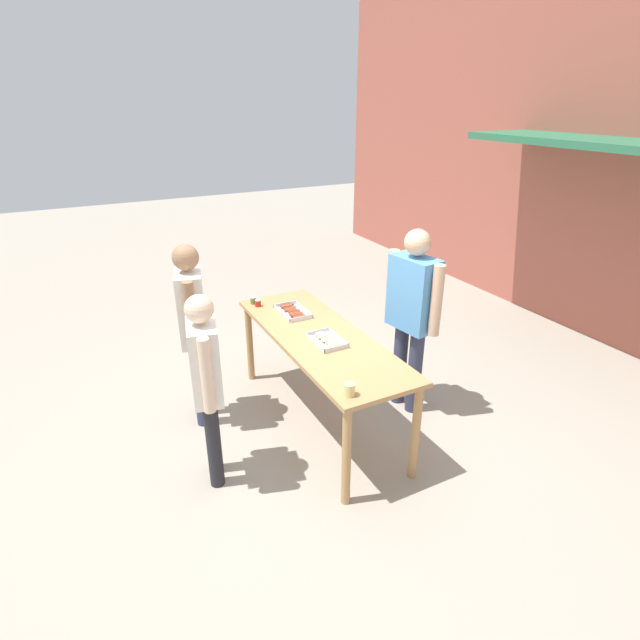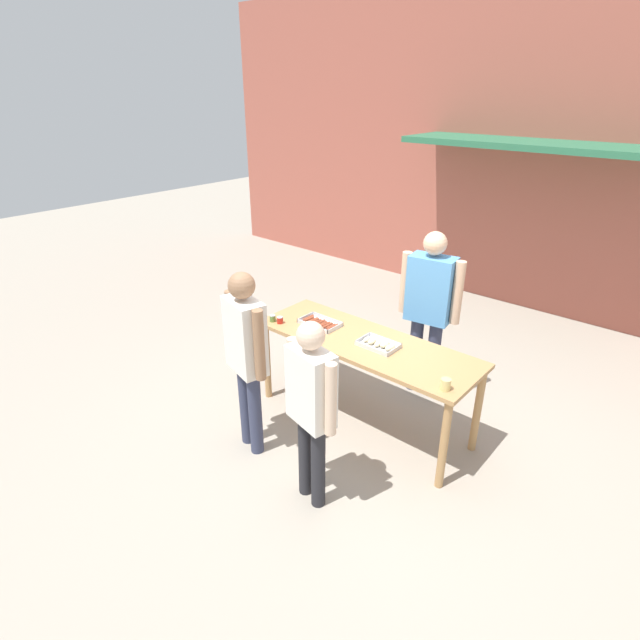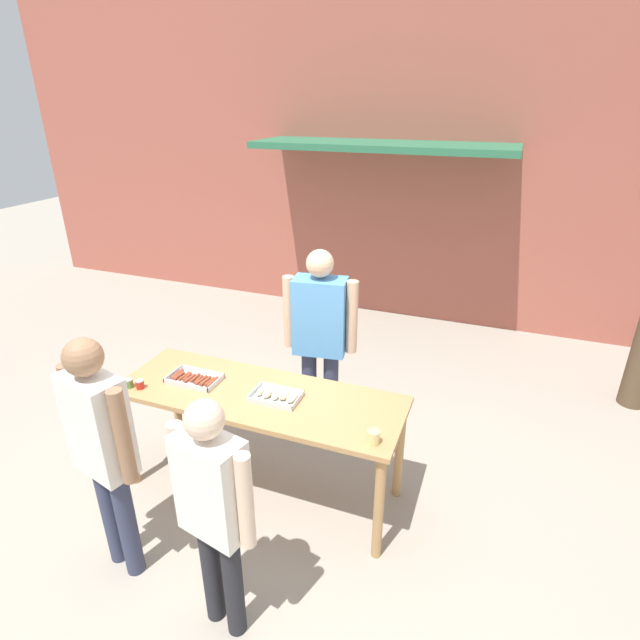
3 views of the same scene
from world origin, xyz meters
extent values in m
plane|color=#A39989|center=(0.00, 0.00, 0.00)|extent=(24.00, 24.00, 0.00)
cube|color=#A85647|center=(0.00, 4.00, 2.25)|extent=(12.00, 0.12, 4.50)
cube|color=#2D704C|center=(0.00, 3.45, 2.40)|extent=(3.20, 1.00, 0.08)
cube|color=tan|center=(0.00, 0.00, 0.89)|extent=(2.21, 0.76, 0.04)
cylinder|color=tan|center=(-1.04, -0.32, 0.44)|extent=(0.07, 0.07, 0.87)
cylinder|color=tan|center=(1.04, -0.32, 0.44)|extent=(0.07, 0.07, 0.87)
cylinder|color=tan|center=(-1.04, 0.32, 0.44)|extent=(0.07, 0.07, 0.87)
cylinder|color=tan|center=(1.04, 0.32, 0.44)|extent=(0.07, 0.07, 0.87)
cube|color=silver|center=(-0.56, -0.01, 0.92)|extent=(0.40, 0.25, 0.01)
cube|color=silver|center=(-0.56, -0.13, 0.94)|extent=(0.40, 0.01, 0.03)
cube|color=silver|center=(-0.56, 0.11, 0.94)|extent=(0.40, 0.01, 0.03)
cube|color=silver|center=(-0.76, -0.01, 0.94)|extent=(0.01, 0.25, 0.03)
cube|color=silver|center=(-0.36, -0.01, 0.94)|extent=(0.01, 0.25, 0.03)
cylinder|color=brown|center=(-0.73, 0.00, 0.93)|extent=(0.03, 0.14, 0.02)
cylinder|color=brown|center=(-0.70, -0.02, 0.93)|extent=(0.04, 0.11, 0.03)
cylinder|color=brown|center=(-0.66, -0.01, 0.93)|extent=(0.03, 0.13, 0.02)
cylinder|color=brown|center=(-0.63, -0.01, 0.93)|extent=(0.03, 0.11, 0.03)
cylinder|color=brown|center=(-0.59, -0.02, 0.93)|extent=(0.04, 0.12, 0.03)
cylinder|color=brown|center=(-0.56, 0.00, 0.93)|extent=(0.03, 0.12, 0.03)
cylinder|color=brown|center=(-0.52, -0.01, 0.93)|extent=(0.03, 0.11, 0.03)
cylinder|color=brown|center=(-0.49, -0.01, 0.93)|extent=(0.04, 0.13, 0.03)
cylinder|color=brown|center=(-0.45, -0.02, 0.93)|extent=(0.04, 0.13, 0.03)
cylinder|color=brown|center=(-0.42, -0.01, 0.93)|extent=(0.04, 0.12, 0.03)
cylinder|color=brown|center=(-0.39, -0.01, 0.93)|extent=(0.03, 0.14, 0.03)
cube|color=silver|center=(0.15, -0.01, 0.92)|extent=(0.36, 0.24, 0.01)
cube|color=silver|center=(0.15, -0.13, 0.94)|extent=(0.36, 0.01, 0.03)
cube|color=silver|center=(0.15, 0.10, 0.94)|extent=(0.36, 0.01, 0.03)
cube|color=silver|center=(-0.03, -0.01, 0.94)|extent=(0.01, 0.24, 0.03)
cube|color=silver|center=(0.33, -0.01, 0.94)|extent=(0.01, 0.24, 0.03)
ellipsoid|color=beige|center=(0.02, -0.01, 0.94)|extent=(0.06, 0.11, 0.04)
ellipsoid|color=beige|center=(0.08, -0.02, 0.94)|extent=(0.06, 0.11, 0.05)
ellipsoid|color=beige|center=(0.15, -0.02, 0.94)|extent=(0.07, 0.11, 0.04)
ellipsoid|color=beige|center=(0.21, 0.00, 0.95)|extent=(0.09, 0.12, 0.06)
ellipsoid|color=beige|center=(0.28, -0.01, 0.94)|extent=(0.08, 0.13, 0.05)
cylinder|color=#567A38|center=(-0.97, -0.27, 0.94)|extent=(0.06, 0.06, 0.06)
cylinder|color=#B2B2B7|center=(-0.97, -0.27, 0.98)|extent=(0.06, 0.06, 0.01)
cylinder|color=#B22319|center=(-0.88, -0.25, 0.94)|extent=(0.06, 0.06, 0.06)
cylinder|color=#B2B2B7|center=(-0.88, -0.25, 0.98)|extent=(0.06, 0.06, 0.01)
cylinder|color=#DBC67A|center=(0.96, -0.26, 0.96)|extent=(0.08, 0.08, 0.10)
cylinder|color=#333851|center=(0.06, 0.86, 0.43)|extent=(0.14, 0.14, 0.87)
cylinder|color=#333851|center=(0.26, 0.89, 0.43)|extent=(0.14, 0.14, 0.87)
cube|color=#5193D1|center=(0.16, 0.88, 1.21)|extent=(0.49, 0.31, 0.69)
sphere|color=#DBAD89|center=(0.16, 0.88, 1.69)|extent=(0.24, 0.24, 0.24)
cylinder|color=#DBAD89|center=(-0.11, 0.84, 1.23)|extent=(0.10, 0.10, 0.65)
cylinder|color=#DBAD89|center=(0.44, 0.92, 1.23)|extent=(0.10, 0.10, 0.65)
cylinder|color=#333851|center=(-0.47, -1.01, 0.42)|extent=(0.12, 0.12, 0.83)
cylinder|color=#333851|center=(-0.64, -0.97, 0.42)|extent=(0.12, 0.12, 0.83)
cube|color=silver|center=(-0.55, -0.99, 1.16)|extent=(0.44, 0.31, 0.66)
sphere|color=#936B4C|center=(-0.55, -0.99, 1.62)|extent=(0.23, 0.23, 0.23)
cylinder|color=#936B4C|center=(-0.31, -1.05, 1.18)|extent=(0.09, 0.09, 0.63)
cylinder|color=#936B4C|center=(-0.79, -0.93, 1.18)|extent=(0.09, 0.09, 0.63)
cylinder|color=#232328|center=(0.39, -1.13, 0.39)|extent=(0.11, 0.11, 0.77)
cylinder|color=#232328|center=(0.22, -1.10, 0.39)|extent=(0.11, 0.11, 0.77)
cube|color=silver|center=(0.30, -1.11, 1.08)|extent=(0.42, 0.28, 0.61)
sphere|color=beige|center=(0.30, -1.11, 1.50)|extent=(0.21, 0.21, 0.21)
cylinder|color=beige|center=(0.53, -1.16, 1.09)|extent=(0.09, 0.09, 0.58)
cylinder|color=beige|center=(0.08, -1.07, 1.09)|extent=(0.09, 0.09, 0.58)
camera|label=1|loc=(3.55, -1.83, 2.87)|focal=28.00mm
camera|label=2|loc=(2.39, -3.43, 3.09)|focal=28.00mm
camera|label=3|loc=(1.57, -2.82, 2.96)|focal=28.00mm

